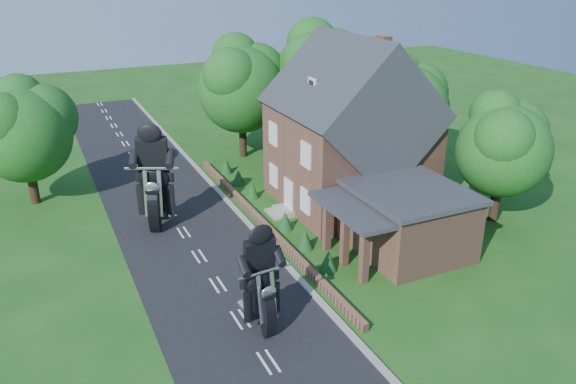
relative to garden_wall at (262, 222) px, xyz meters
name	(u,v)px	position (x,y,z in m)	size (l,w,h in m)	color
ground	(218,285)	(-4.30, -5.00, -0.20)	(120.00, 120.00, 0.00)	#194814
road	(218,285)	(-4.30, -5.00, -0.19)	(7.00, 80.00, 0.02)	black
kerb	(289,267)	(-0.65, -5.00, -0.14)	(0.30, 80.00, 0.12)	gray
garden_wall	(262,222)	(0.00, 0.00, 0.00)	(0.30, 22.00, 0.40)	brown
house	(350,135)	(6.19, 1.00, 4.14)	(9.54, 8.64, 10.24)	brown
annex	(405,219)	(5.57, -5.80, 1.57)	(7.05, 5.94, 3.44)	brown
tree_annex_side	(508,142)	(12.83, -4.90, 4.49)	(5.64, 5.20, 7.48)	black
tree_house_right	(409,101)	(12.35, 3.62, 4.99)	(6.51, 6.00, 8.40)	black
tree_behind_house	(324,70)	(9.88, 11.14, 6.03)	(7.81, 7.20, 10.08)	black
tree_behind_left	(246,81)	(3.86, 12.13, 5.53)	(6.94, 6.40, 9.16)	black
tree_far_road	(29,126)	(-11.16, 9.11, 4.64)	(6.08, 5.60, 7.84)	black
shrub_a	(328,261)	(1.00, -6.00, 0.35)	(0.90, 0.90, 1.10)	#133C18
shrub_b	(305,239)	(1.00, -3.50, 0.35)	(0.90, 0.90, 1.10)	#133C18
shrub_c	(285,220)	(1.00, -1.00, 0.35)	(0.90, 0.90, 1.10)	#133C18
shrub_d	(252,190)	(1.00, 4.00, 0.35)	(0.90, 0.90, 1.10)	#133C18
shrub_e	(238,177)	(1.00, 6.50, 0.35)	(0.90, 0.90, 1.10)	#133C18
shrub_f	(226,166)	(1.00, 9.00, 0.35)	(0.90, 0.90, 1.10)	#133C18
motorcycle_lead	(261,314)	(-3.76, -8.94, 0.52)	(0.39, 1.54, 1.43)	black
motorcycle_follow	(158,211)	(-5.32, 2.44, 0.71)	(0.49, 1.95, 1.82)	black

